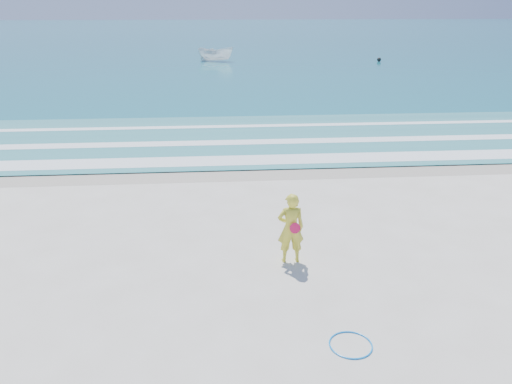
{
  "coord_description": "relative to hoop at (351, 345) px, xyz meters",
  "views": [
    {
      "loc": [
        -0.45,
        -9.76,
        6.24
      ],
      "look_at": [
        0.64,
        4.0,
        1.0
      ],
      "focal_mm": 35.0,
      "sensor_mm": 36.0,
      "label": 1
    }
  ],
  "objects": [
    {
      "name": "shallow",
      "position": [
        -2.02,
        15.92,
        0.03
      ],
      "size": [
        400.0,
        10.0,
        0.01
      ],
      "primitive_type": "cube",
      "color": "#59B7AD",
      "rests_on": "ocean"
    },
    {
      "name": "wet_sand",
      "position": [
        -2.02,
        10.92,
        -0.01
      ],
      "size": [
        400.0,
        2.4,
        0.0
      ],
      "primitive_type": "cube",
      "color": "#B2A893",
      "rests_on": "ground"
    },
    {
      "name": "boat",
      "position": [
        -2.42,
        50.62,
        0.82
      ],
      "size": [
        4.41,
        2.7,
        1.6
      ],
      "primitive_type": "imported",
      "rotation": [
        0.0,
        0.0,
        1.27
      ],
      "color": "white",
      "rests_on": "ocean"
    },
    {
      "name": "foam_far",
      "position": [
        -2.02,
        18.42,
        0.04
      ],
      "size": [
        400.0,
        0.6,
        0.01
      ],
      "primitive_type": "cube",
      "color": "white",
      "rests_on": "shallow"
    },
    {
      "name": "hoop",
      "position": [
        0.0,
        0.0,
        0.0
      ],
      "size": [
        1.04,
        1.04,
        0.03
      ],
      "primitive_type": "torus",
      "rotation": [
        0.0,
        0.0,
        0.25
      ],
      "color": "#0C86E6",
      "rests_on": "ground"
    },
    {
      "name": "ground",
      "position": [
        -2.02,
        1.92,
        -0.02
      ],
      "size": [
        400.0,
        400.0,
        0.0
      ],
      "primitive_type": "plane",
      "color": "silver",
      "rests_on": "ground"
    },
    {
      "name": "foam_mid",
      "position": [
        -2.02,
        15.12,
        0.04
      ],
      "size": [
        400.0,
        0.9,
        0.01
      ],
      "primitive_type": "cube",
      "color": "white",
      "rests_on": "shallow"
    },
    {
      "name": "woman",
      "position": [
        -0.7,
        3.47,
        0.92
      ],
      "size": [
        0.69,
        0.46,
        1.86
      ],
      "color": "gold",
      "rests_on": "ground"
    },
    {
      "name": "ocean",
      "position": [
        -2.02,
        106.92,
        0.0
      ],
      "size": [
        400.0,
        190.0,
        0.04
      ],
      "primitive_type": "cube",
      "color": "#19727F",
      "rests_on": "ground"
    },
    {
      "name": "foam_near",
      "position": [
        -2.02,
        12.22,
        0.04
      ],
      "size": [
        400.0,
        1.4,
        0.01
      ],
      "primitive_type": "cube",
      "color": "white",
      "rests_on": "shallow"
    },
    {
      "name": "buoy",
      "position": [
        15.97,
        48.78,
        0.25
      ],
      "size": [
        0.45,
        0.45,
        0.45
      ],
      "primitive_type": "sphere",
      "color": "black",
      "rests_on": "ocean"
    }
  ]
}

